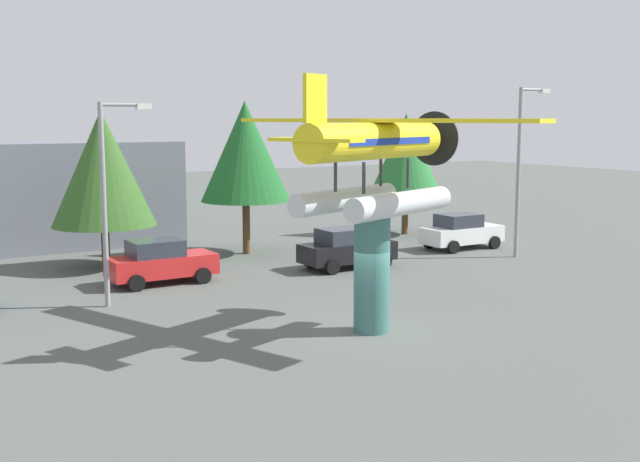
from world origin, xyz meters
The scene contains 12 objects.
ground_plane centered at (0.00, 0.00, 0.00)m, with size 140.00×140.00×0.00m, color #515651.
display_pedestal centered at (0.00, 0.00, 1.83)m, with size 1.10×1.10×3.66m, color #386B66.
floatplane_monument centered at (0.12, 0.05, 5.33)m, with size 7.19×10.12×4.00m.
car_mid_red centered at (-2.99, 10.12, 0.88)m, with size 4.20×2.02×1.76m.
car_far_black centered at (5.03, 8.96, 0.88)m, with size 4.20×2.02×1.76m.
car_distant_white centered at (12.75, 10.23, 0.88)m, with size 4.20×2.02×1.76m.
streetlight_primary centered at (-5.71, 7.43, 4.14)m, with size 1.84×0.28×7.03m.
streetlight_secondary centered at (13.55, 7.11, 4.57)m, with size 1.84×0.28×7.87m.
storefront_building centered at (-4.03, 22.00, 2.64)m, with size 11.75×5.60×5.28m, color slate.
tree_east centered at (-3.83, 14.59, 4.34)m, with size 4.47×4.47×6.83m.
tree_center_back centered at (3.00, 14.59, 4.91)m, with size 4.26×4.26×7.29m.
tree_far_east centered at (13.48, 15.73, 4.45)m, with size 4.07×4.07×6.72m.
Camera 1 is at (-13.77, -19.29, 6.52)m, focal length 44.49 mm.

